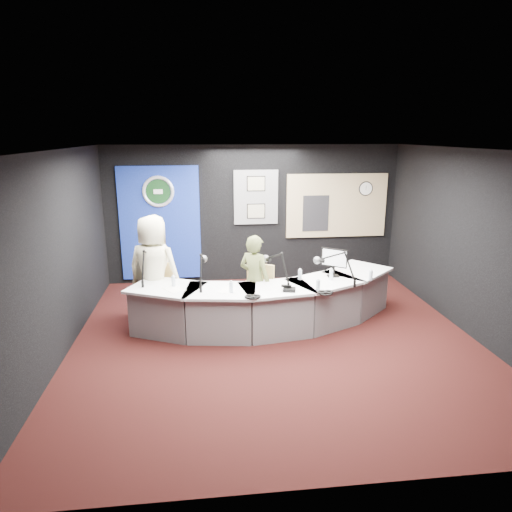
{
  "coord_description": "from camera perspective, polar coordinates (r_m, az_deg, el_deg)",
  "views": [
    {
      "loc": [
        -1.02,
        -6.25,
        3.02
      ],
      "look_at": [
        -0.2,
        0.8,
        1.1
      ],
      "focal_mm": 32.0,
      "sensor_mm": 36.0,
      "label": 1
    }
  ],
  "objects": [
    {
      "name": "wall_right",
      "position": [
        7.6,
        25.5,
        1.34
      ],
      "size": [
        0.02,
        6.0,
        2.8
      ],
      "primitive_type": "cube",
      "color": "black",
      "rests_on": "ground"
    },
    {
      "name": "broadcast_desk",
      "position": [
        7.36,
        1.39,
        -5.93
      ],
      "size": [
        4.5,
        1.9,
        0.75
      ],
      "primitive_type": null,
      "color": "silver",
      "rests_on": "ground"
    },
    {
      "name": "agency_seal",
      "position": [
        9.29,
        -12.13,
        7.88
      ],
      "size": [
        0.63,
        0.07,
        0.63
      ],
      "primitive_type": "torus",
      "rotation": [
        1.57,
        0.0,
        0.0
      ],
      "color": "silver",
      "rests_on": "backdrop_panel"
    },
    {
      "name": "desk_phone",
      "position": [
        6.79,
        4.19,
        -4.19
      ],
      "size": [
        0.21,
        0.18,
        0.05
      ],
      "primitive_type": "cube",
      "rotation": [
        0.0,
        0.0,
        -0.24
      ],
      "color": "black",
      "rests_on": "broadcast_desk"
    },
    {
      "name": "wall_front",
      "position": [
        3.77,
        9.88,
        -10.54
      ],
      "size": [
        6.0,
        0.02,
        2.8
      ],
      "primitive_type": "cube",
      "color": "black",
      "rests_on": "ground"
    },
    {
      "name": "wall_clock",
      "position": [
        9.85,
        13.57,
        8.19
      ],
      "size": [
        0.28,
        0.01,
        0.28
      ],
      "primitive_type": "cylinder",
      "rotation": [
        1.57,
        0.0,
        0.0
      ],
      "color": "white",
      "rests_on": "booth_window_frame"
    },
    {
      "name": "boom_mic_a",
      "position": [
        7.35,
        -13.47,
        -0.82
      ],
      "size": [
        0.21,
        0.73,
        0.6
      ],
      "primitive_type": null,
      "color": "black",
      "rests_on": "broadcast_desk"
    },
    {
      "name": "headphones_far",
      "position": [
        6.51,
        -0.42,
        -5.1
      ],
      "size": [
        0.19,
        0.19,
        0.03
      ],
      "primitive_type": "torus",
      "color": "black",
      "rests_on": "broadcast_desk"
    },
    {
      "name": "computer_monitor",
      "position": [
        7.48,
        9.7,
        -0.19
      ],
      "size": [
        0.33,
        0.26,
        0.27
      ],
      "primitive_type": "cube",
      "rotation": [
        0.0,
        0.0,
        -0.64
      ],
      "color": "black",
      "rests_on": "broadcast_desk"
    },
    {
      "name": "paper_stack",
      "position": [
        6.96,
        -10.18,
        -4.11
      ],
      "size": [
        0.38,
        0.4,
        0.0
      ],
      "primitive_type": "cube",
      "rotation": [
        0.0,
        0.0,
        0.61
      ],
      "color": "white",
      "rests_on": "broadcast_desk"
    },
    {
      "name": "boom_mic_b",
      "position": [
        6.98,
        -6.76,
        -1.35
      ],
      "size": [
        0.17,
        0.74,
        0.6
      ],
      "primitive_type": null,
      "color": "black",
      "rests_on": "broadcast_desk"
    },
    {
      "name": "armchair_right",
      "position": [
        7.39,
        -0.16,
        -5.16
      ],
      "size": [
        0.71,
        0.71,
        0.91
      ],
      "primitive_type": null,
      "rotation": [
        0.0,
        0.0,
        -0.56
      ],
      "color": "tan",
      "rests_on": "ground"
    },
    {
      "name": "draped_jacket",
      "position": [
        7.85,
        -13.19,
        -3.07
      ],
      "size": [
        0.5,
        0.27,
        0.7
      ],
      "primitive_type": "cube",
      "rotation": [
        0.0,
        0.0,
        -0.37
      ],
      "color": "#666256",
      "rests_on": "armchair_left"
    },
    {
      "name": "framed_photo_lower",
      "position": [
        9.38,
        0.02,
        5.62
      ],
      "size": [
        0.34,
        0.02,
        0.27
      ],
      "primitive_type": "cube",
      "color": "gray",
      "rests_on": "pinboard"
    },
    {
      "name": "wall_back",
      "position": [
        9.44,
        -0.33,
        5.26
      ],
      "size": [
        6.0,
        0.02,
        2.8
      ],
      "primitive_type": "cube",
      "color": "black",
      "rests_on": "ground"
    },
    {
      "name": "backdrop_panel",
      "position": [
        9.43,
        -11.89,
        3.99
      ],
      "size": [
        1.6,
        0.05,
        2.3
      ],
      "primitive_type": "cube",
      "color": "navy",
      "rests_on": "wall_back"
    },
    {
      "name": "person_woman",
      "position": [
        7.3,
        -0.16,
        -3.06
      ],
      "size": [
        0.64,
        0.62,
        1.48
      ],
      "primitive_type": "imported",
      "rotation": [
        0.0,
        0.0,
        2.46
      ],
      "color": "#545C30",
      "rests_on": "ground"
    },
    {
      "name": "ceiling",
      "position": [
        6.33,
        2.7,
        13.14
      ],
      "size": [
        6.0,
        6.0,
        0.02
      ],
      "primitive_type": "cube",
      "color": "silver",
      "rests_on": "ground"
    },
    {
      "name": "equipment_rack",
      "position": [
        9.61,
        7.47,
        5.31
      ],
      "size": [
        0.55,
        0.02,
        0.75
      ],
      "primitive_type": "cube",
      "color": "black",
      "rests_on": "booth_window_frame"
    },
    {
      "name": "booth_glow",
      "position": [
        9.73,
        10.06,
        6.21
      ],
      "size": [
        2.0,
        0.02,
        1.2
      ],
      "primitive_type": "cube",
      "color": "#FDEBA0",
      "rests_on": "booth_window_frame"
    },
    {
      "name": "headphones_near",
      "position": [
        6.76,
        8.66,
        -4.49
      ],
      "size": [
        0.23,
        0.23,
        0.04
      ],
      "primitive_type": "torus",
      "color": "black",
      "rests_on": "broadcast_desk"
    },
    {
      "name": "framed_photo_upper",
      "position": [
        9.3,
        0.02,
        9.03
      ],
      "size": [
        0.34,
        0.02,
        0.27
      ],
      "primitive_type": "cube",
      "color": "gray",
      "rests_on": "pinboard"
    },
    {
      "name": "boom_mic_d",
      "position": [
        7.12,
        9.95,
        -1.16
      ],
      "size": [
        0.63,
        0.48,
        0.6
      ],
      "primitive_type": null,
      "color": "black",
      "rests_on": "broadcast_desk"
    },
    {
      "name": "armchair_left",
      "position": [
        7.66,
        -12.5,
        -4.44
      ],
      "size": [
        0.73,
        0.73,
        1.0
      ],
      "primitive_type": null,
      "rotation": [
        0.0,
        0.0,
        -0.37
      ],
      "color": "tan",
      "rests_on": "ground"
    },
    {
      "name": "person_man",
      "position": [
        7.54,
        -12.67,
        -1.65
      ],
      "size": [
        1.0,
        0.8,
        1.78
      ],
      "primitive_type": "imported",
      "rotation": [
        0.0,
        0.0,
        2.83
      ],
      "color": "beige",
      "rests_on": "ground"
    },
    {
      "name": "ground",
      "position": [
        7.01,
        2.41,
        -10.38
      ],
      "size": [
        6.0,
        6.0,
        0.0
      ],
      "primitive_type": "plane",
      "color": "black",
      "rests_on": "ground"
    },
    {
      "name": "seal_center",
      "position": [
        9.29,
        -12.13,
        7.88
      ],
      "size": [
        0.48,
        0.01,
        0.48
      ],
      "primitive_type": "cylinder",
      "rotation": [
        1.57,
        0.0,
        0.0
      ],
      "color": "#0E3414",
      "rests_on": "backdrop_panel"
    },
    {
      "name": "wall_left",
      "position": [
        6.75,
        -23.47,
        -0.01
      ],
      "size": [
        0.02,
        6.0,
        2.8
      ],
      "primitive_type": "cube",
      "color": "black",
      "rests_on": "ground"
    },
    {
      "name": "booth_window_frame",
      "position": [
        9.73,
        10.04,
        6.22
      ],
      "size": [
        2.12,
        0.06,
        1.32
      ],
      "primitive_type": "cube",
      "color": "tan",
      "rests_on": "wall_back"
    },
    {
      "name": "pinboard",
      "position": [
        9.37,
        -0.01,
        7.34
      ],
      "size": [
        0.9,
        0.04,
        1.1
      ],
      "primitive_type": "cube",
      "color": "slate",
      "rests_on": "wall_back"
    },
    {
      "name": "water_bottles",
      "position": [
        6.99,
        2.45,
        -3.05
      ],
      "size": [
        3.16,
        0.6,
        0.18
      ],
      "primitive_type": null,
      "color": "silver",
      "rests_on": "broadcast_desk"
    },
    {
      "name": "notepad",
      "position": [
        6.82,
        -3.59,
        -4.3
      ],
      "size": [
        0.32,
        0.35,
        0.0
      ],
      "primitive_type": "cube",
      "rotation": [
        0.0,
        0.0,
        -0.52
      ],
      "color": "white",
      "rests_on": "broadcast_desk"
    },
    {
      "name": "boom_mic_c",
      "position": [
        7.0,
        2.61,
        -1.22
      ],
      "size": [
        0.39,
        0.68,
        0.6
      ],
      "primitive_type": null,
      "color": "black",
      "rests_on": "broadcast_desk"
    }
  ]
}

